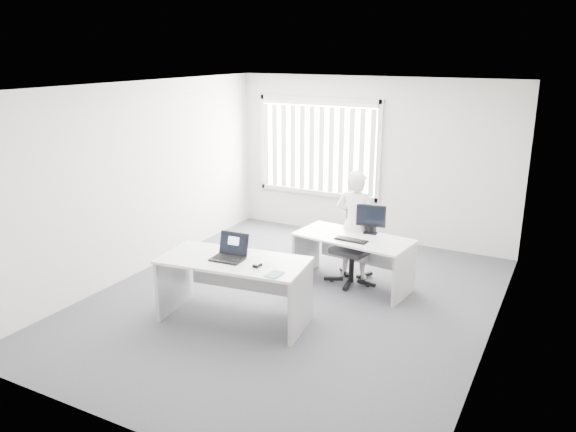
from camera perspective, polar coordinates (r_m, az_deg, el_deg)
The scene contains 18 objects.
ground at distance 7.57m, azimuth 0.29°, elevation -8.63°, with size 6.00×6.00×0.00m, color #585860.
wall_back at distance 9.78m, azimuth 8.50°, elevation 5.66°, with size 5.00×0.02×2.80m, color beige.
wall_front at distance 4.78m, azimuth -16.70°, elevation -6.66°, with size 5.00×0.02×2.80m, color beige.
wall_left at distance 8.50m, azimuth -14.84°, elevation 3.64°, with size 0.02×6.00×2.80m, color beige.
wall_right at distance 6.38m, azimuth 20.64°, elevation -1.16°, with size 0.02×6.00×2.80m, color beige.
ceiling at distance 6.86m, azimuth 0.32°, elevation 13.03°, with size 5.00×6.00×0.02m, color white.
window at distance 10.09m, azimuth 3.06°, elevation 7.02°, with size 2.32×0.06×1.76m, color beige.
blinds at distance 10.04m, azimuth 2.92°, elevation 6.80°, with size 2.20×0.10×1.50m, color white, non-canonical shape.
desk_near at distance 6.87m, azimuth -5.52°, elevation -6.14°, with size 1.86×1.05×0.81m.
desk_far at distance 7.90m, azimuth 6.61°, elevation -3.50°, with size 1.68×0.94×0.73m.
office_chair at distance 8.13m, azimuth 6.70°, elevation -4.25°, with size 0.74×0.74×1.12m.
person at distance 8.12m, azimuth 6.82°, elevation -0.88°, with size 0.59×0.39×1.60m, color silver.
laptop at distance 6.71m, azimuth -6.20°, elevation -3.27°, with size 0.38×0.34×0.30m, color black, non-canonical shape.
paper_sheet at distance 6.60m, azimuth -2.78°, elevation -4.94°, with size 0.27×0.19×0.00m, color white.
mouse at distance 6.52m, azimuth -3.15°, elevation -4.97°, with size 0.07×0.11×0.05m, color #BABABC, non-canonical shape.
booklet at distance 6.30m, azimuth -1.39°, elevation -5.94°, with size 0.15×0.21×0.01m, color silver.
keyboard at distance 7.67m, azimuth 6.45°, elevation -2.44°, with size 0.45×0.15×0.02m, color black.
monitor at distance 7.94m, azimuth 8.42°, elevation -0.33°, with size 0.42×0.13×0.42m, color black, non-canonical shape.
Camera 1 is at (3.16, -6.07, 3.23)m, focal length 35.00 mm.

